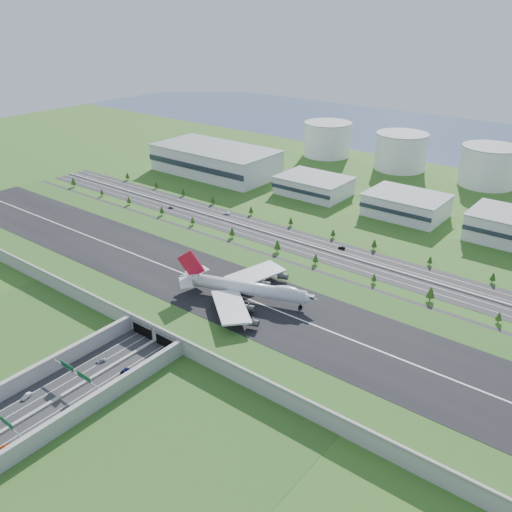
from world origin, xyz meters
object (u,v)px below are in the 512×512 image
Objects in this scene: fuel_tank_a at (327,139)px; car_4 at (171,207)px; boeing_747 at (247,288)px; car_1 at (26,396)px; car_3 at (5,447)px; car_5 at (342,248)px; car_0 at (101,360)px; car_2 at (125,371)px; car_7 at (227,213)px.

fuel_tank_a reaches higher than car_4.
boeing_747 is 15.22× the size of car_1.
car_4 is at bearing -50.62° from car_3.
boeing_747 is 104.99m from car_5.
car_0 reaches higher than car_2.
car_5 is at bearing 103.54° from car_0.
car_2 is at bearing -161.87° from car_4.
car_1 is at bearing -15.73° from car_5.
car_3 reaches higher than car_4.
car_4 is 47.94m from car_7.
car_1 reaches higher than car_0.
boeing_747 reaches higher than car_4.
car_3 is 237.88m from car_5.
boeing_747 is 15.46× the size of car_5.
car_4 is (-141.24, 221.74, -0.10)m from car_3.
fuel_tank_a is 436.94m from car_1.
car_3 is at bearing -113.10° from boeing_747.
car_2 is at bearing -81.88° from car_3.
car_7 is at bearing -61.12° from car_3.
car_5 is (-0.86, 104.05, -13.96)m from boeing_747.
fuel_tank_a is 10.97× the size of car_0.
car_7 reaches higher than car_4.
car_7 reaches higher than car_1.
boeing_747 is 117.29m from car_1.
car_0 is at bearing -15.89° from car_5.
car_7 reaches higher than car_5.
car_3 reaches higher than car_0.
car_1 reaches higher than car_5.
car_7 reaches higher than car_2.
car_5 is 0.86× the size of car_7.
car_2 is (19.14, 37.39, -0.13)m from car_1.
car_1 is at bearing -123.90° from boeing_747.
car_0 is at bearing 9.59° from car_7.
car_2 is 1.02× the size of car_5.
car_1 is 0.87× the size of car_7.
fuel_tank_a is at bearing 174.86° from car_7.
car_1 is at bearing -171.42° from car_4.
car_1 is 1.02× the size of car_5.
fuel_tank_a is at bearing -66.88° from car_3.
car_3 reaches higher than car_2.
boeing_747 is 15.21× the size of car_2.
car_4 is (-125.07, 165.15, -0.05)m from car_0.
fuel_tank_a is at bearing 94.98° from boeing_747.
fuel_tank_a reaches higher than car_2.
car_4 is at bearing -62.95° from car_2.
car_7 is at bearing 97.91° from car_1.
car_0 reaches higher than car_4.
car_5 is (8.50, 237.73, -0.02)m from car_3.
car_1 is (-4.23, -35.51, 0.05)m from car_0.
car_5 reaches higher than car_4.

